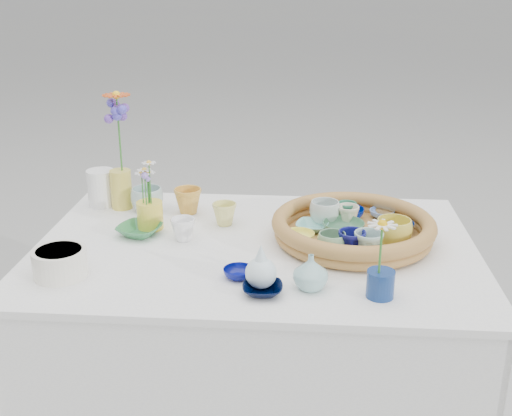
{
  "coord_description": "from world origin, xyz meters",
  "views": [
    {
      "loc": [
        0.13,
        -1.69,
        1.51
      ],
      "look_at": [
        0.0,
        0.02,
        0.87
      ],
      "focal_mm": 45.0,
      "sensor_mm": 36.0,
      "label": 1
    }
  ],
  "objects": [
    {
      "name": "loose_ceramic_6",
      "position": [
        0.04,
        -0.3,
        0.78
      ],
      "size": [
        0.1,
        0.1,
        0.02
      ],
      "primitive_type": "imported",
      "rotation": [
        0.0,
        0.0,
        0.04
      ],
      "color": "black",
      "rests_on": "display_table"
    },
    {
      "name": "tall_vase_yellow",
      "position": [
        -0.46,
        0.27,
        0.83
      ],
      "size": [
        0.08,
        0.08,
        0.13
      ],
      "primitive_type": "cylinder",
      "rotation": [
        0.0,
        0.0,
        0.1
      ],
      "color": "gold",
      "rests_on": "display_table"
    },
    {
      "name": "bud_vase_cobalt",
      "position": [
        0.32,
        -0.29,
        0.8
      ],
      "size": [
        0.08,
        0.08,
        0.07
      ],
      "primitive_type": "cylinder",
      "rotation": [
        0.0,
        0.0,
        0.25
      ],
      "color": "navy",
      "rests_on": "display_table"
    },
    {
      "name": "loose_ceramic_3",
      "position": [
        -0.21,
        0.02,
        0.8
      ],
      "size": [
        0.08,
        0.08,
        0.07
      ],
      "primitive_type": "imported",
      "rotation": [
        0.0,
        0.0,
        0.12
      ],
      "color": "white",
      "rests_on": "display_table"
    },
    {
      "name": "tray_ceramic_0",
      "position": [
        0.27,
        0.18,
        0.8
      ],
      "size": [
        0.11,
        0.11,
        0.03
      ],
      "primitive_type": "imported",
      "rotation": [
        0.0,
        0.0,
        -0.02
      ],
      "color": "#001270",
      "rests_on": "wicker_tray"
    },
    {
      "name": "tray_ceramic_6",
      "position": [
        0.2,
        0.13,
        0.82
      ],
      "size": [
        0.12,
        0.12,
        0.07
      ],
      "primitive_type": "imported",
      "rotation": [
        0.0,
        0.0,
        -0.38
      ],
      "color": "silver",
      "rests_on": "wicker_tray"
    },
    {
      "name": "single_daisy",
      "position": [
        0.32,
        -0.3,
        0.89
      ],
      "size": [
        0.11,
        0.11,
        0.14
      ],
      "primitive_type": null,
      "rotation": [
        0.0,
        0.0,
        -0.39
      ],
      "color": "white",
      "rests_on": "bud_vase_cobalt"
    },
    {
      "name": "gerbera",
      "position": [
        -0.46,
        0.27,
        1.02
      ],
      "size": [
        0.13,
        0.13,
        0.27
      ],
      "primitive_type": null,
      "rotation": [
        0.0,
        0.0,
        -0.32
      ],
      "color": "#D54D19",
      "rests_on": "tall_vase_yellow"
    },
    {
      "name": "hydrangea",
      "position": [
        -0.46,
        0.28,
        0.99
      ],
      "size": [
        0.09,
        0.09,
        0.26
      ],
      "primitive_type": null,
      "rotation": [
        0.0,
        0.0,
        -0.29
      ],
      "color": "#6D41B7",
      "rests_on": "tall_vase_yellow"
    },
    {
      "name": "tray_ceramic_8",
      "position": [
        0.38,
        0.2,
        0.8
      ],
      "size": [
        0.1,
        0.1,
        0.02
      ],
      "primitive_type": "imported",
      "rotation": [
        0.0,
        0.0,
        0.33
      ],
      "color": "#7DA5F1",
      "rests_on": "wicker_tray"
    },
    {
      "name": "wicker_tray",
      "position": [
        0.28,
        0.05,
        0.8
      ],
      "size": [
        0.47,
        0.47,
        0.08
      ],
      "primitive_type": null,
      "color": "olive",
      "rests_on": "display_table"
    },
    {
      "name": "tray_ceramic_12",
      "position": [
        0.27,
        0.17,
        0.81
      ],
      "size": [
        0.07,
        0.07,
        0.06
      ],
      "primitive_type": "imported",
      "rotation": [
        0.0,
        0.0,
        -0.1
      ],
      "color": "#2D7555",
      "rests_on": "wicker_tray"
    },
    {
      "name": "tray_ceramic_10",
      "position": [
        0.13,
        -0.01,
        0.8
      ],
      "size": [
        0.1,
        0.1,
        0.03
      ],
      "primitive_type": "imported",
      "rotation": [
        0.0,
        0.0,
        0.19
      ],
      "color": "#FFFA5B",
      "rests_on": "wicker_tray"
    },
    {
      "name": "bud_vase_paleblue",
      "position": [
        0.03,
        -0.26,
        0.83
      ],
      "size": [
        0.09,
        0.09,
        0.12
      ],
      "primitive_type": null,
      "rotation": [
        0.0,
        0.0,
        0.13
      ],
      "color": "silver",
      "rests_on": "display_table"
    },
    {
      "name": "loose_ceramic_5",
      "position": [
        -0.37,
        0.24,
        0.81
      ],
      "size": [
        0.13,
        0.13,
        0.08
      ],
      "primitive_type": "imported",
      "rotation": [
        0.0,
        0.0,
        -0.25
      ],
      "color": "#9EBAB8",
      "rests_on": "display_table"
    },
    {
      "name": "loose_ceramic_4",
      "position": [
        -0.03,
        -0.21,
        0.78
      ],
      "size": [
        0.1,
        0.1,
        0.02
      ],
      "primitive_type": "imported",
      "rotation": [
        0.0,
        0.0,
        0.27
      ],
      "color": "navy",
      "rests_on": "display_table"
    },
    {
      "name": "tray_ceramic_4",
      "position": [
        0.21,
        -0.09,
        0.81
      ],
      "size": [
        0.1,
        0.1,
        0.06
      ],
      "primitive_type": "imported",
      "rotation": [
        0.0,
        0.0,
        0.31
      ],
      "color": "gray",
      "rests_on": "wicker_tray"
    },
    {
      "name": "tray_ceramic_9",
      "position": [
        0.27,
        -0.09,
        0.82
      ],
      "size": [
        0.09,
        0.09,
        0.07
      ],
      "primitive_type": "imported",
      "rotation": [
        0.0,
        0.0,
        -0.16
      ],
      "color": "navy",
      "rests_on": "wicker_tray"
    },
    {
      "name": "tray_ceramic_5",
      "position": [
        0.16,
        0.08,
        0.79
      ],
      "size": [
        0.12,
        0.12,
        0.02
      ],
      "primitive_type": "imported",
      "rotation": [
        0.0,
        0.0,
        -0.27
      ],
      "color": "#7DC9C0",
      "rests_on": "wicker_tray"
    },
    {
      "name": "bud_vase_seafoam",
      "position": [
        0.16,
        -0.26,
        0.81
      ],
      "size": [
        0.1,
        0.1,
        0.09
      ],
      "primitive_type": "imported",
      "rotation": [
        0.0,
        0.0,
        0.14
      ],
      "color": "#8DBCB9",
      "rests_on": "display_table"
    },
    {
      "name": "daisy_posy",
      "position": [
        -0.33,
        0.09,
        0.91
      ],
      "size": [
        0.09,
        0.09,
        0.13
      ],
      "primitive_type": null,
      "rotation": [
        0.0,
        0.0,
        0.32
      ],
      "color": "white",
      "rests_on": "daisy_cup"
    },
    {
      "name": "loose_ceramic_1",
      "position": [
        -0.11,
        0.15,
        0.8
      ],
      "size": [
        0.1,
        0.1,
        0.07
      ],
      "primitive_type": "imported",
      "rotation": [
        0.0,
        0.0,
        -0.32
      ],
      "color": "#DFD875",
      "rests_on": "display_table"
    },
    {
      "name": "tray_ceramic_11",
      "position": [
        0.31,
        -0.11,
        0.82
      ],
      "size": [
        0.1,
        0.1,
        0.07
      ],
      "primitive_type": "imported",
      "rotation": [
        0.0,
        0.0,
        0.3
      ],
      "color": "#96B8AB",
      "rests_on": "wicker_tray"
    },
    {
      "name": "daisy_cup",
      "position": [
        -0.33,
        0.1,
        0.81
      ],
      "size": [
        0.1,
        0.1,
        0.08
      ],
      "primitive_type": "cylinder",
      "rotation": [
        0.0,
        0.0,
        0.31
      ],
      "color": "yellow",
      "rests_on": "display_table"
    },
    {
      "name": "loose_ceramic_0",
      "position": [
        -0.24,
        0.24,
        0.81
      ],
      "size": [
        0.11,
        0.11,
        0.08
      ],
      "primitive_type": "imported",
      "rotation": [
        0.0,
        0.0,
        -0.23
      ],
      "color": "gold",
      "rests_on": "display_table"
    },
    {
      "name": "fluted_bowl",
      "position": [
        -0.49,
        -0.24,
        0.8
      ],
      "size": [
        0.15,
        0.15,
        0.07
      ],
      "primitive_type": null,
      "rotation": [
        0.0,
        0.0,
        -0.07
      ],
      "color": "white",
      "rests_on": "display_table"
    },
    {
      "name": "white_pitcher",
      "position": [
        -0.54,
        0.29,
        0.83
      ],
      "size": [
        0.15,
        0.13,
        0.12
      ],
      "primitive_type": null,
      "rotation": [
        0.0,
        0.0,
        -0.41
      ],
      "color": "white",
      "rests_on": "display_table"
    },
    {
      "name": "tray_ceramic_2",
      "position": [
        0.39,
        -0.02,
        0.82
      ],
      "size": [
        0.11,
        0.11,
        0.08
      ],
      "primitive_type": "imported",
      "rotation": [
        0.0,
        0.0,
        -0.08
      ],
      "color": "gold",
      "rests_on": "wicker_tray"
    },
    {
      "name": "tray_ceramic_3",
      "position": [
        0.25,
        0.05,
        0.8
      ],
      "size": [
        0.12,
        0.12,
        0.04
      ],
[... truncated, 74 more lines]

